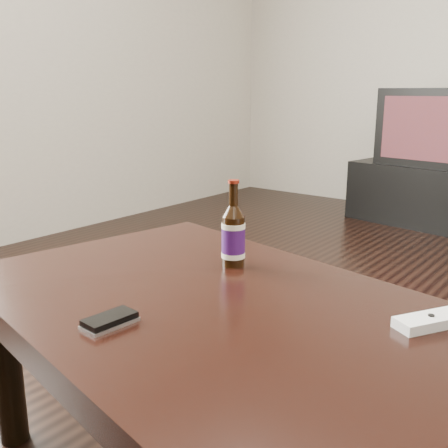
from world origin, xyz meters
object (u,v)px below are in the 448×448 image
Objects in this scene: tv at (437,127)px; beer_bottle at (233,236)px; tv_stand at (431,195)px; remote at (439,319)px; coffee_table at (231,336)px; phone at (110,321)px.

beer_bottle is at bearing -74.78° from tv.
beer_bottle is (0.32, -2.70, 0.35)m from tv_stand.
beer_bottle reaches higher than remote.
tv_stand is at bearing 90.00° from tv.
tv is 3.37× the size of beer_bottle.
tv is 2.97m from coffee_table.
coffee_table reaches higher than tv_stand.
remote is at bearing -64.46° from tv.
remote is at bearing -3.75° from beer_bottle.
coffee_table is 0.41m from remote.
remote is (0.84, -2.74, 0.28)m from tv_stand.
tv is at bearing 100.82° from phone.
remote is (0.84, -2.74, -0.18)m from tv.
phone is (0.35, -3.13, 0.28)m from tv_stand.
remote is at bearing -64.47° from tv_stand.
coffee_table is at bearing -53.48° from beer_bottle.
beer_bottle is 1.18× the size of remote.
tv_stand is 9.58× the size of phone.
tv_stand is 5.59× the size of remote.
tv_stand is 0.47m from tv.
remote is (0.52, -0.03, -0.07)m from beer_bottle.
tv is 6.84× the size of phone.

